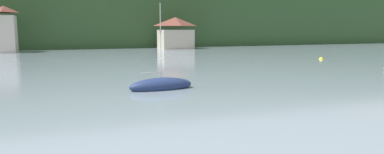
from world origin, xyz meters
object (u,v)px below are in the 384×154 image
Objects in this scene: shore_building_central at (5,30)px; sailboat_mid_4 at (161,86)px; shore_building_eastcentral at (176,33)px; mooring_buoy_near at (321,59)px.

shore_building_central reaches higher than sailboat_mid_4.
shore_building_eastcentral is 49.96m from sailboat_mid_4.
mooring_buoy_near is (10.44, -32.24, -3.28)m from shore_building_eastcentral.
shore_building_eastcentral reaches higher than mooring_buoy_near.
shore_building_central is at bearing 105.17° from sailboat_mid_4.
sailboat_mid_4 is at bearing -151.57° from mooring_buoy_near.
shore_building_central reaches higher than shore_building_eastcentral.
shore_building_eastcentral is 12.25× the size of mooring_buoy_near.
shore_building_central is 1.33× the size of sailboat_mid_4.
sailboat_mid_4 is (-16.76, -46.96, -3.02)m from shore_building_eastcentral.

